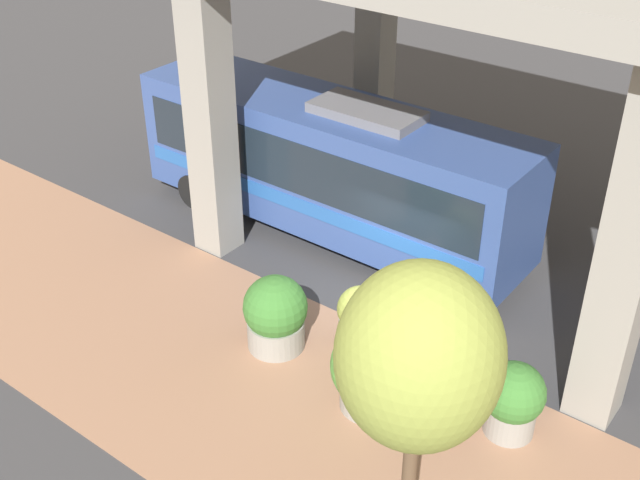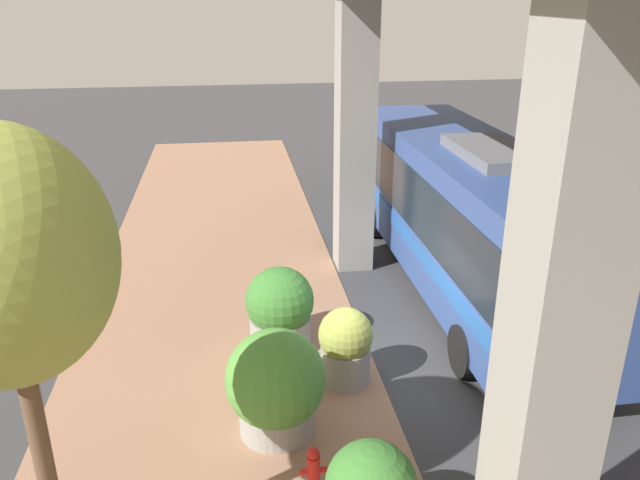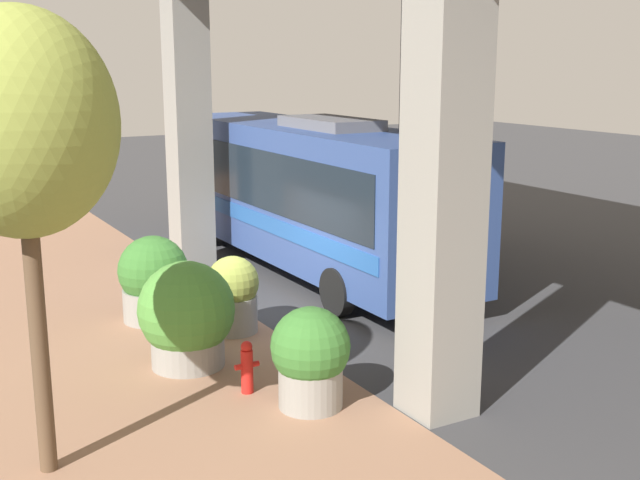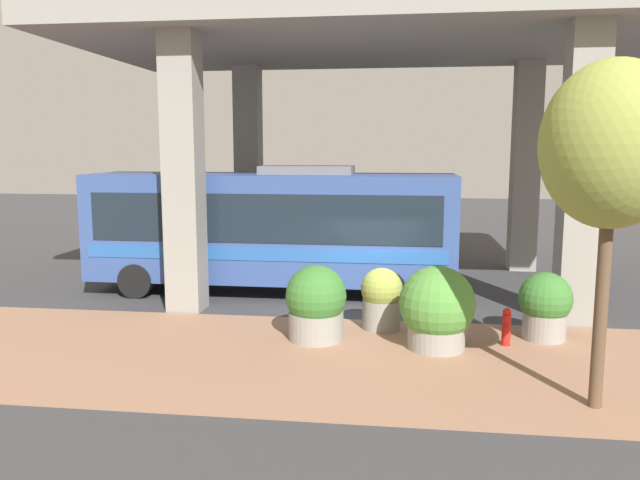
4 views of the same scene
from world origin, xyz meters
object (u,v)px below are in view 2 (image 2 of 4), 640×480
Objects in this scene: planter_back at (276,385)px; fire_hydrant at (313,472)px; planter_middle at (346,346)px; street_tree_near at (2,260)px; bus at (466,209)px; planter_front at (280,309)px.

fire_hydrant is at bearing -75.56° from planter_back.
planter_middle is 6.60m from street_tree_near.
bus is at bearing 54.08° from fire_hydrant.
street_tree_near is at bearing -121.03° from planter_front.
planter_front is at bearing 83.56° from planter_back.
bus is 6.79m from planter_back.
planter_middle is (1.07, -1.43, -0.08)m from planter_front.
planter_back is (-4.84, -4.61, -1.16)m from bus.
planter_middle is 1.84m from planter_back.
fire_hydrant is 0.47× the size of planter_back.
planter_front is 1.15× the size of planter_middle.
fire_hydrant is at bearing 16.57° from street_tree_near.
planter_back is at bearing 41.57° from street_tree_near.
street_tree_near is (-3.17, -0.94, 3.88)m from fire_hydrant.
street_tree_near reaches higher than planter_back.
planter_front is at bearing 91.27° from fire_hydrant.
street_tree_near reaches higher than fire_hydrant.
bus is 7.75m from fire_hydrant.
bus reaches higher than planter_middle.
street_tree_near is at bearing -138.43° from planter_back.
planter_middle is (-3.47, -3.39, -1.30)m from bus.
planter_back is at bearing -96.44° from planter_front.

